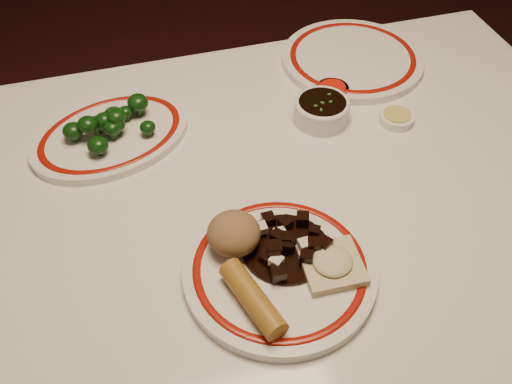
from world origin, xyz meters
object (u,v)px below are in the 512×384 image
object	(u,v)px
main_plate	(280,270)
rice_mound	(234,233)
fried_wonton	(332,264)
stirfry_heap	(287,245)
soy_bowl	(322,111)
spring_roll	(253,298)
broccoli_plate	(111,135)
dining_table	(287,235)
broccoli_pile	(109,122)

from	to	relation	value
main_plate	rice_mound	bearing A→B (deg)	133.68
fried_wonton	main_plate	bearing A→B (deg)	162.15
main_plate	fried_wonton	xyz separation A→B (m)	(0.07, -0.02, 0.02)
fried_wonton	stirfry_heap	xyz separation A→B (m)	(-0.05, 0.05, 0.00)
stirfry_heap	soy_bowl	world-z (taller)	stirfry_heap
fried_wonton	spring_roll	bearing A→B (deg)	-167.41
rice_mound	spring_roll	distance (m)	0.11
rice_mound	stirfry_heap	xyz separation A→B (m)	(0.07, -0.03, -0.02)
fried_wonton	broccoli_plate	bearing A→B (deg)	124.79
dining_table	fried_wonton	bearing A→B (deg)	-86.95
spring_roll	broccoli_plate	distance (m)	0.44
main_plate	fried_wonton	size ratio (longest dim) A/B	3.91
soy_bowl	rice_mound	bearing A→B (deg)	-132.42
broccoli_pile	soy_bowl	xyz separation A→B (m)	(0.38, -0.05, -0.02)
dining_table	spring_roll	world-z (taller)	spring_roll
broccoli_plate	rice_mound	bearing A→B (deg)	-64.65
main_plate	rice_mound	world-z (taller)	rice_mound
dining_table	broccoli_pile	size ratio (longest dim) A/B	7.64
broccoli_plate	soy_bowl	world-z (taller)	soy_bowl
main_plate	spring_roll	world-z (taller)	spring_roll
dining_table	fried_wonton	size ratio (longest dim) A/B	13.82
fried_wonton	stirfry_heap	distance (m)	0.07
broccoli_plate	stirfry_heap	bearing A→B (deg)	-57.14
spring_roll	broccoli_pile	size ratio (longest dim) A/B	0.77
spring_roll	main_plate	bearing A→B (deg)	26.51
stirfry_heap	soy_bowl	bearing A→B (deg)	60.38
rice_mound	broccoli_plate	xyz separation A→B (m)	(-0.15, 0.31, -0.04)
main_plate	broccoli_plate	size ratio (longest dim) A/B	0.99
main_plate	broccoli_plate	world-z (taller)	main_plate
stirfry_heap	broccoli_pile	distance (m)	0.40
dining_table	rice_mound	world-z (taller)	rice_mound
rice_mound	broccoli_plate	bearing A→B (deg)	115.35
soy_bowl	spring_roll	bearing A→B (deg)	-123.16
dining_table	stirfry_heap	world-z (taller)	stirfry_heap
rice_mound	broccoli_plate	size ratio (longest dim) A/B	0.23
main_plate	soy_bowl	xyz separation A→B (m)	(0.18, 0.31, 0.01)
main_plate	broccoli_plate	bearing A→B (deg)	118.63
stirfry_heap	dining_table	bearing A→B (deg)	69.09
rice_mound	soy_bowl	world-z (taller)	rice_mound
dining_table	main_plate	xyz separation A→B (m)	(-0.06, -0.14, 0.10)
dining_table	broccoli_pile	world-z (taller)	broccoli_pile
broccoli_pile	rice_mound	bearing A→B (deg)	-64.83
main_plate	stirfry_heap	distance (m)	0.04
spring_roll	dining_table	bearing A→B (deg)	41.85
rice_mound	spring_roll	world-z (taller)	rice_mound
rice_mound	soy_bowl	size ratio (longest dim) A/B	0.78
dining_table	main_plate	size ratio (longest dim) A/B	3.54
dining_table	soy_bowl	xyz separation A→B (m)	(0.12, 0.17, 0.11)
broccoli_pile	soy_bowl	world-z (taller)	broccoli_pile
rice_mound	broccoli_plate	distance (m)	0.34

